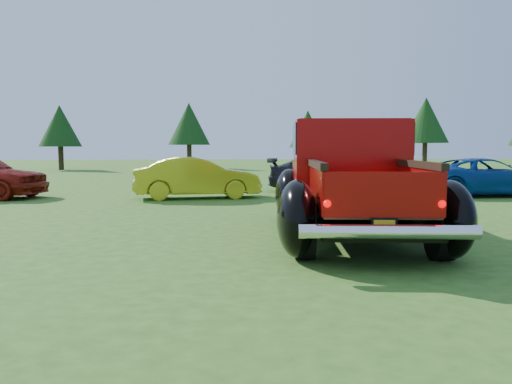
# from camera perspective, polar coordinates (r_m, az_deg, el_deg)

# --- Properties ---
(ground) EXTENTS (120.00, 120.00, 0.00)m
(ground) POSITION_cam_1_polar(r_m,az_deg,el_deg) (7.87, 2.35, -6.54)
(ground) COLOR #315C1A
(ground) RESTS_ON ground
(tree_west) EXTENTS (2.94, 2.94, 4.60)m
(tree_west) POSITION_cam_1_polar(r_m,az_deg,el_deg) (38.32, -21.50, 7.03)
(tree_west) COLOR #332114
(tree_west) RESTS_ON ground
(tree_mid_left) EXTENTS (3.20, 3.20, 5.00)m
(tree_mid_left) POSITION_cam_1_polar(r_m,az_deg,el_deg) (38.75, -7.67, 7.71)
(tree_mid_left) COLOR #332114
(tree_mid_left) RESTS_ON ground
(tree_mid_right) EXTENTS (2.82, 2.82, 4.40)m
(tree_mid_right) POSITION_cam_1_polar(r_m,az_deg,el_deg) (38.31, 5.93, 7.15)
(tree_mid_right) COLOR #332114
(tree_mid_right) RESTS_ON ground
(tree_east) EXTENTS (3.46, 3.46, 5.40)m
(tree_east) POSITION_cam_1_polar(r_m,az_deg,el_deg) (40.48, 18.82, 7.76)
(tree_east) COLOR #332114
(tree_east) RESTS_ON ground
(pickup_truck) EXTENTS (3.18, 5.84, 2.09)m
(pickup_truck) POSITION_cam_1_polar(r_m,az_deg,el_deg) (9.39, 10.58, 1.39)
(pickup_truck) COLOR black
(pickup_truck) RESTS_ON ground
(show_car_yellow) EXTENTS (4.07, 1.91, 1.29)m
(show_car_yellow) POSITION_cam_1_polar(r_m,az_deg,el_deg) (15.73, -6.80, 1.63)
(show_car_yellow) COLOR gold
(show_car_yellow) RESTS_ON ground
(show_car_grey) EXTENTS (4.55, 2.51, 1.25)m
(show_car_grey) POSITION_cam_1_polar(r_m,az_deg,el_deg) (18.08, 8.22, 2.00)
(show_car_grey) COLOR black
(show_car_grey) RESTS_ON ground
(show_car_blue) EXTENTS (4.52, 2.18, 1.24)m
(show_car_blue) POSITION_cam_1_polar(r_m,az_deg,el_deg) (18.09, 24.68, 1.57)
(show_car_blue) COLOR navy
(show_car_blue) RESTS_ON ground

